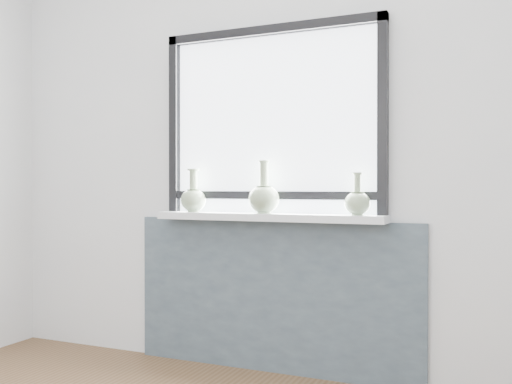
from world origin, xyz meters
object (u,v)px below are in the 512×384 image
at_px(vase_a, 193,198).
at_px(vase_c, 357,202).
at_px(windowsill, 267,217).
at_px(vase_b, 264,197).

xyz_separation_m(vase_a, vase_c, (0.97, -0.00, -0.01)).
bearing_deg(windowsill, vase_c, -1.06).
xyz_separation_m(windowsill, vase_c, (0.51, -0.01, 0.09)).
relative_size(windowsill, vase_b, 4.50).
xyz_separation_m(vase_b, vase_c, (0.52, 0.00, -0.02)).
height_order(windowsill, vase_c, vase_c).
bearing_deg(vase_c, vase_b, -179.70).
distance_m(vase_a, vase_c, 0.97).
height_order(vase_b, vase_c, vase_b).
bearing_deg(vase_c, windowsill, 178.94).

